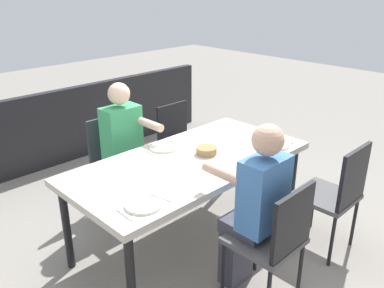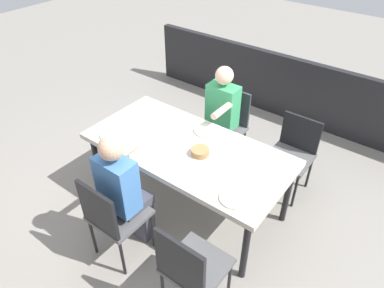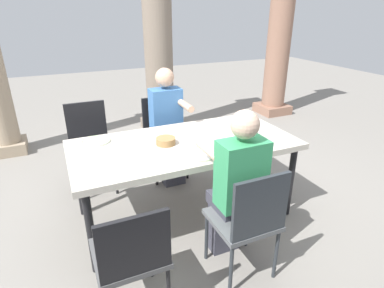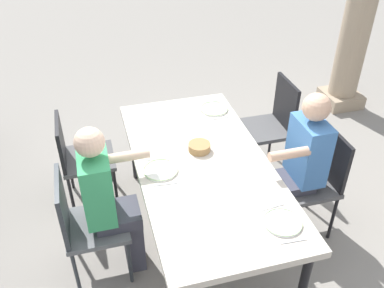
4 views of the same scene
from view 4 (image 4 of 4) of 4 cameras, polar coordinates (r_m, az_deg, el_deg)
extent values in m
plane|color=gray|center=(3.64, 1.31, -12.21)|extent=(16.00, 16.00, 0.00)
cube|color=beige|center=(3.14, 1.48, -3.03)|extent=(1.99, 0.97, 0.05)
cylinder|color=black|center=(4.17, 3.15, 1.23)|extent=(0.06, 0.06, 0.71)
cylinder|color=black|center=(2.96, 14.69, -18.21)|extent=(0.06, 0.06, 0.71)
cylinder|color=black|center=(4.03, -7.86, -0.47)|extent=(0.06, 0.06, 0.71)
cube|color=#4F4F50|center=(4.10, 9.61, 2.00)|extent=(0.44, 0.44, 0.04)
cube|color=black|center=(4.06, 12.53, 5.21)|extent=(0.42, 0.03, 0.48)
cylinder|color=black|center=(4.31, 5.99, 0.26)|extent=(0.03, 0.03, 0.45)
cylinder|color=black|center=(4.03, 7.86, -2.72)|extent=(0.03, 0.03, 0.45)
cylinder|color=black|center=(4.45, 10.58, 1.00)|extent=(0.03, 0.03, 0.45)
cylinder|color=black|center=(4.18, 12.69, -1.83)|extent=(0.03, 0.03, 0.45)
cube|color=#4F4F50|center=(3.81, -13.76, -1.93)|extent=(0.44, 0.44, 0.04)
cube|color=black|center=(3.70, -17.26, 0.13)|extent=(0.42, 0.03, 0.41)
cylinder|color=black|center=(3.80, -10.24, -5.96)|extent=(0.03, 0.03, 0.43)
cylinder|color=black|center=(4.10, -10.88, -2.57)|extent=(0.03, 0.03, 0.43)
cylinder|color=black|center=(3.81, -15.92, -6.82)|extent=(0.03, 0.03, 0.43)
cylinder|color=black|center=(4.11, -16.13, -3.37)|extent=(0.03, 0.03, 0.43)
cube|color=#4F4F50|center=(3.52, 14.97, -5.27)|extent=(0.44, 0.44, 0.04)
cube|color=black|center=(3.48, 18.41, -1.79)|extent=(0.42, 0.03, 0.45)
cylinder|color=black|center=(3.72, 10.47, -6.87)|extent=(0.03, 0.03, 0.45)
cylinder|color=black|center=(3.48, 13.04, -10.85)|extent=(0.03, 0.03, 0.45)
cylinder|color=black|center=(3.88, 15.61, -5.73)|extent=(0.03, 0.03, 0.45)
cylinder|color=black|center=(3.65, 18.43, -9.43)|extent=(0.03, 0.03, 0.45)
cube|color=#5B5E61|center=(3.17, -12.71, -10.69)|extent=(0.44, 0.44, 0.04)
cube|color=#2D3338|center=(3.03, -17.04, -8.22)|extent=(0.42, 0.03, 0.45)
cylinder|color=#2D3338|center=(3.21, -8.38, -15.45)|extent=(0.03, 0.03, 0.43)
cylinder|color=#2D3338|center=(3.47, -9.32, -10.72)|extent=(0.03, 0.03, 0.43)
cylinder|color=#2D3338|center=(3.22, -15.34, -16.47)|extent=(0.03, 0.03, 0.43)
cylinder|color=#2D3338|center=(3.48, -15.64, -11.66)|extent=(0.03, 0.03, 0.43)
cube|color=#3F3F4C|center=(3.58, 11.12, -8.88)|extent=(0.24, 0.14, 0.46)
cube|color=#3F3F4C|center=(3.43, 13.00, -5.18)|extent=(0.28, 0.32, 0.10)
cube|color=#3F72B2|center=(3.30, 15.39, -0.80)|extent=(0.34, 0.20, 0.50)
sphere|color=tan|center=(3.10, 16.44, 4.80)|extent=(0.20, 0.20, 0.20)
cylinder|color=tan|center=(3.03, 12.98, -1.32)|extent=(0.07, 0.30, 0.07)
cube|color=#3F3F4C|center=(3.33, -7.90, -12.68)|extent=(0.24, 0.14, 0.46)
cube|color=#3F3F4C|center=(3.13, -9.96, -9.49)|extent=(0.28, 0.32, 0.10)
cube|color=#389E60|center=(2.93, -12.68, -5.65)|extent=(0.34, 0.20, 0.50)
sphere|color=beige|center=(2.71, -13.66, 0.23)|extent=(0.20, 0.20, 0.20)
cylinder|color=beige|center=(2.98, -8.61, -1.63)|extent=(0.07, 0.30, 0.07)
cube|color=tan|center=(5.69, 19.35, 5.87)|extent=(0.44, 0.44, 0.16)
cylinder|color=white|center=(3.77, 2.98, 4.70)|extent=(0.25, 0.25, 0.01)
torus|color=#A4C786|center=(3.77, 2.99, 4.79)|extent=(0.25, 0.25, 0.01)
cube|color=silver|center=(3.90, 2.30, 5.74)|extent=(0.02, 0.17, 0.01)
cube|color=silver|center=(3.65, 3.70, 3.50)|extent=(0.02, 0.17, 0.01)
cylinder|color=white|center=(3.06, -4.24, -3.58)|extent=(0.25, 0.25, 0.01)
torus|color=#A4C786|center=(3.05, -4.25, -3.48)|extent=(0.25, 0.25, 0.01)
cube|color=silver|center=(3.18, -4.80, -1.99)|extent=(0.03, 0.17, 0.01)
cube|color=silver|center=(2.95, -3.64, -5.39)|extent=(0.03, 0.17, 0.01)
cylinder|color=white|center=(2.72, 12.12, -10.34)|extent=(0.24, 0.24, 0.01)
torus|color=#A9CD91|center=(2.72, 12.14, -10.23)|extent=(0.24, 0.24, 0.01)
cube|color=silver|center=(2.82, 10.81, -8.32)|extent=(0.03, 0.17, 0.01)
cube|color=silver|center=(2.64, 13.53, -12.58)|extent=(0.03, 0.17, 0.01)
cylinder|color=#9E7547|center=(3.24, 1.00, -0.42)|extent=(0.17, 0.17, 0.06)
camera|label=1|loc=(2.90, 65.65, 2.54)|focal=37.60mm
camera|label=2|loc=(4.92, 24.34, 34.24)|focal=33.06mm
camera|label=3|loc=(3.84, -42.61, 14.38)|focal=29.82mm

